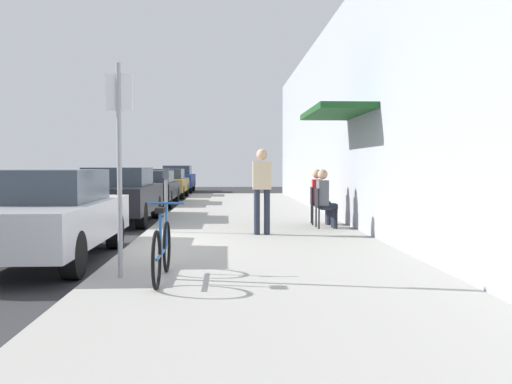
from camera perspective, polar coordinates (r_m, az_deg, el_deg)
ground_plane at (r=10.16m, az=-12.66°, el=-5.79°), size 60.00×60.00×0.00m
sidewalk_slab at (r=12.01m, az=-0.35°, el=-4.14°), size 4.50×32.00×0.12m
building_facade at (r=12.33m, az=10.95°, el=8.31°), size 1.40×32.00×5.41m
parked_car_0 at (r=9.22m, az=-20.67°, el=-2.15°), size 1.80×4.40×1.42m
parked_car_1 at (r=14.89m, az=-13.84°, el=-0.24°), size 1.80×4.40×1.44m
parked_car_2 at (r=21.01m, az=-10.66°, el=0.46°), size 1.80×4.40×1.31m
parked_car_3 at (r=26.49m, az=-9.08°, el=0.94°), size 1.80×4.40×1.35m
parked_car_4 at (r=32.26m, az=-7.99°, el=1.37°), size 1.80×4.40×1.51m
parking_meter at (r=11.65m, az=-9.16°, el=-0.30°), size 0.12×0.10×1.32m
street_sign at (r=6.97m, az=-13.76°, el=3.89°), size 0.32×0.06×2.60m
bicycle_0 at (r=6.78m, az=-9.56°, el=-5.87°), size 0.46×1.71×0.90m
cafe_chair_0 at (r=12.37m, az=6.79°, el=-1.33°), size 0.44×0.44×0.87m
seated_patron_0 at (r=12.36m, az=7.07°, el=-0.44°), size 0.43×0.36×1.29m
cafe_chair_1 at (r=13.13m, az=6.21°, el=-1.10°), size 0.47×0.47×0.87m
seated_patron_1 at (r=13.13m, az=6.48°, el=-0.26°), size 0.45×0.38×1.29m
pedestrian_standing at (r=11.06m, az=0.61°, el=0.79°), size 0.36×0.22×1.70m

